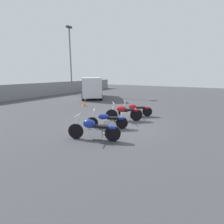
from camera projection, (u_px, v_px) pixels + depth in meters
ground_plane at (116, 125)px, 8.91m from camera, size 60.00×60.00×0.00m
light_pole_left at (70, 56)px, 20.93m from camera, size 0.70×0.35×7.97m
motorcycle_slot_0 at (95, 129)px, 6.82m from camera, size 0.96×2.04×0.98m
motorcycle_slot_1 at (108, 121)px, 8.23m from camera, size 1.18×1.73×0.93m
motorcycle_slot_2 at (125, 113)px, 9.55m from camera, size 1.30×1.71×1.04m
motorcycle_slot_3 at (136, 110)px, 10.62m from camera, size 1.27×1.81×0.96m
parked_van at (91, 87)px, 18.76m from camera, size 5.17×4.68×2.17m
traffic_cone_near at (84, 104)px, 14.02m from camera, size 0.29×0.29×0.39m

